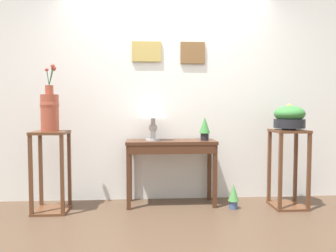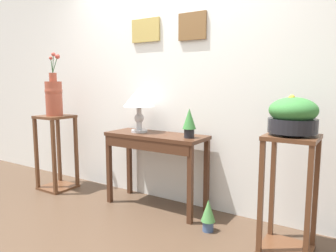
{
  "view_description": "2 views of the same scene",
  "coord_description": "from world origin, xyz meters",
  "px_view_note": "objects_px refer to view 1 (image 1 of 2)",
  "views": [
    {
      "loc": [
        -0.25,
        -2.71,
        1.14
      ],
      "look_at": [
        -0.01,
        0.99,
        0.93
      ],
      "focal_mm": 34.65,
      "sensor_mm": 36.0,
      "label": 1
    },
    {
      "loc": [
        1.82,
        -1.53,
        1.26
      ],
      "look_at": [
        0.21,
        0.97,
        0.86
      ],
      "focal_mm": 33.96,
      "sensor_mm": 36.0,
      "label": 2
    }
  ],
  "objects_px": {
    "potted_plant_on_console": "(205,127)",
    "flower_vase_tall_left": "(50,109)",
    "pedestal_stand_left": "(51,172)",
    "table_lamp": "(153,112)",
    "potted_plant_floor": "(233,195)",
    "console_table": "(171,151)",
    "planter_bowl_wide_right": "(289,117)",
    "pedestal_stand_right": "(288,169)"
  },
  "relations": [
    {
      "from": "potted_plant_on_console",
      "to": "flower_vase_tall_left",
      "type": "relative_size",
      "value": 0.38
    },
    {
      "from": "pedestal_stand_left",
      "to": "table_lamp",
      "type": "bearing_deg",
      "value": 8.6
    },
    {
      "from": "flower_vase_tall_left",
      "to": "potted_plant_floor",
      "type": "height_order",
      "value": "flower_vase_tall_left"
    },
    {
      "from": "table_lamp",
      "to": "pedestal_stand_left",
      "type": "height_order",
      "value": "table_lamp"
    },
    {
      "from": "console_table",
      "to": "flower_vase_tall_left",
      "type": "relative_size",
      "value": 1.44
    },
    {
      "from": "potted_plant_on_console",
      "to": "planter_bowl_wide_right",
      "type": "relative_size",
      "value": 0.8
    },
    {
      "from": "console_table",
      "to": "pedestal_stand_left",
      "type": "bearing_deg",
      "value": -173.68
    },
    {
      "from": "flower_vase_tall_left",
      "to": "table_lamp",
      "type": "bearing_deg",
      "value": 8.59
    },
    {
      "from": "flower_vase_tall_left",
      "to": "potted_plant_floor",
      "type": "distance_m",
      "value": 2.23
    },
    {
      "from": "flower_vase_tall_left",
      "to": "pedestal_stand_left",
      "type": "bearing_deg",
      "value": -144.36
    },
    {
      "from": "potted_plant_on_console",
      "to": "pedestal_stand_left",
      "type": "xyz_separation_m",
      "value": [
        -1.71,
        -0.15,
        -0.47
      ]
    },
    {
      "from": "potted_plant_floor",
      "to": "potted_plant_on_console",
      "type": "bearing_deg",
      "value": 147.37
    },
    {
      "from": "table_lamp",
      "to": "potted_plant_on_console",
      "type": "height_order",
      "value": "table_lamp"
    },
    {
      "from": "planter_bowl_wide_right",
      "to": "potted_plant_floor",
      "type": "distance_m",
      "value": 1.08
    },
    {
      "from": "pedestal_stand_left",
      "to": "planter_bowl_wide_right",
      "type": "height_order",
      "value": "planter_bowl_wide_right"
    },
    {
      "from": "console_table",
      "to": "pedestal_stand_left",
      "type": "distance_m",
      "value": 1.35
    },
    {
      "from": "pedestal_stand_left",
      "to": "pedestal_stand_right",
      "type": "relative_size",
      "value": 0.99
    },
    {
      "from": "potted_plant_on_console",
      "to": "planter_bowl_wide_right",
      "type": "distance_m",
      "value": 0.96
    },
    {
      "from": "pedestal_stand_right",
      "to": "planter_bowl_wide_right",
      "type": "distance_m",
      "value": 0.58
    },
    {
      "from": "planter_bowl_wide_right",
      "to": "potted_plant_floor",
      "type": "height_order",
      "value": "planter_bowl_wide_right"
    },
    {
      "from": "table_lamp",
      "to": "pedestal_stand_right",
      "type": "relative_size",
      "value": 0.51
    },
    {
      "from": "table_lamp",
      "to": "pedestal_stand_right",
      "type": "height_order",
      "value": "table_lamp"
    },
    {
      "from": "flower_vase_tall_left",
      "to": "potted_plant_floor",
      "type": "xyz_separation_m",
      "value": [
        2.01,
        -0.04,
        -0.97
      ]
    },
    {
      "from": "potted_plant_floor",
      "to": "planter_bowl_wide_right",
      "type": "bearing_deg",
      "value": 2.21
    },
    {
      "from": "pedestal_stand_left",
      "to": "pedestal_stand_right",
      "type": "distance_m",
      "value": 2.65
    },
    {
      "from": "table_lamp",
      "to": "potted_plant_on_console",
      "type": "bearing_deg",
      "value": -2.0
    },
    {
      "from": "console_table",
      "to": "potted_plant_on_console",
      "type": "xyz_separation_m",
      "value": [
        0.39,
        0.0,
        0.27
      ]
    },
    {
      "from": "potted_plant_floor",
      "to": "console_table",
      "type": "bearing_deg",
      "value": 164.66
    },
    {
      "from": "pedestal_stand_right",
      "to": "potted_plant_floor",
      "type": "height_order",
      "value": "pedestal_stand_right"
    },
    {
      "from": "console_table",
      "to": "table_lamp",
      "type": "distance_m",
      "value": 0.5
    },
    {
      "from": "potted_plant_on_console",
      "to": "planter_bowl_wide_right",
      "type": "bearing_deg",
      "value": -10.04
    },
    {
      "from": "table_lamp",
      "to": "planter_bowl_wide_right",
      "type": "xyz_separation_m",
      "value": [
        1.53,
        -0.19,
        -0.06
      ]
    },
    {
      "from": "console_table",
      "to": "table_lamp",
      "type": "height_order",
      "value": "table_lamp"
    },
    {
      "from": "pedestal_stand_right",
      "to": "flower_vase_tall_left",
      "type": "bearing_deg",
      "value": 179.62
    },
    {
      "from": "table_lamp",
      "to": "pedestal_stand_right",
      "type": "xyz_separation_m",
      "value": [
        1.53,
        -0.19,
        -0.65
      ]
    },
    {
      "from": "pedestal_stand_left",
      "to": "flower_vase_tall_left",
      "type": "height_order",
      "value": "flower_vase_tall_left"
    },
    {
      "from": "pedestal_stand_left",
      "to": "planter_bowl_wide_right",
      "type": "distance_m",
      "value": 2.71
    },
    {
      "from": "console_table",
      "to": "potted_plant_floor",
      "type": "height_order",
      "value": "console_table"
    },
    {
      "from": "pedestal_stand_left",
      "to": "planter_bowl_wide_right",
      "type": "bearing_deg",
      "value": -0.37
    },
    {
      "from": "flower_vase_tall_left",
      "to": "pedestal_stand_right",
      "type": "distance_m",
      "value": 2.73
    },
    {
      "from": "console_table",
      "to": "potted_plant_floor",
      "type": "bearing_deg",
      "value": -15.34
    },
    {
      "from": "table_lamp",
      "to": "console_table",
      "type": "bearing_deg",
      "value": -6.15
    }
  ]
}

